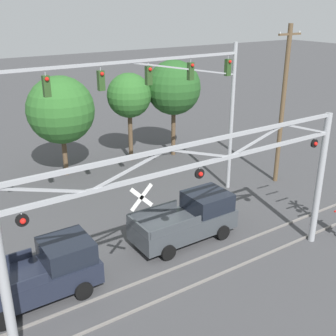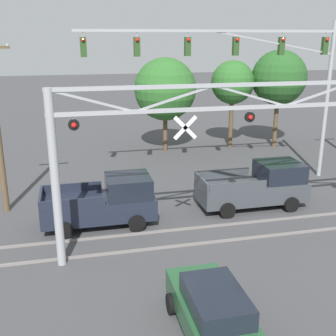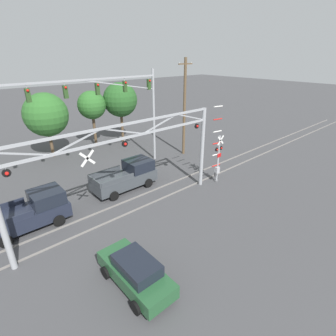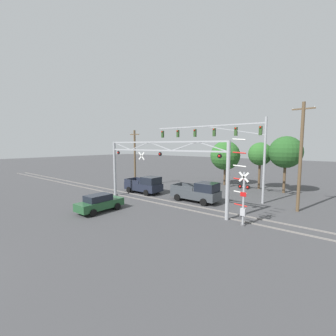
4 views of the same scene
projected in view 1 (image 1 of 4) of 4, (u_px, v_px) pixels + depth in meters
rail_track_near at (192, 286)px, 17.29m from camera, size 80.00×0.08×0.10m
rail_track_far at (172, 269)px, 18.40m from camera, size 80.00×0.08×0.10m
crossing_gantry at (199, 198)px, 15.54m from camera, size 14.49×0.31×6.41m
traffic_signal_span at (174, 93)px, 22.18m from camera, size 14.12×0.39×8.87m
pickup_truck_lead at (189, 219)px, 20.62m from camera, size 5.20×2.36×2.15m
pickup_truck_following at (42, 273)px, 16.48m from camera, size 4.89×2.36×2.15m
utility_pole_right at (283, 105)px, 25.82m from camera, size 1.80×0.28×9.81m
background_tree_beyond_span at (174, 88)px, 30.54m from camera, size 3.97×3.97×7.14m
background_tree_far_left_verge at (129, 96)px, 29.58m from camera, size 3.14×3.14×6.40m
background_tree_far_right_verge at (61, 110)px, 27.08m from camera, size 4.38×4.38×6.66m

